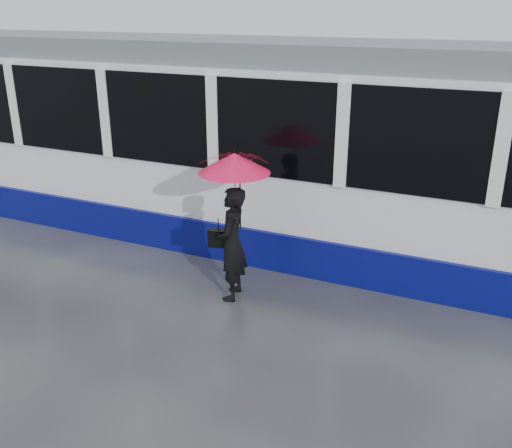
% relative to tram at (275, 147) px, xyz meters
% --- Properties ---
extents(ground, '(90.00, 90.00, 0.00)m').
position_rel_tram_xyz_m(ground, '(0.34, -2.50, -1.64)').
color(ground, '#2A2A2F').
rests_on(ground, ground).
extents(rails, '(34.00, 1.51, 0.02)m').
position_rel_tram_xyz_m(rails, '(0.34, -0.00, -1.63)').
color(rails, '#3F3D38').
rests_on(rails, ground).
extents(tram, '(26.00, 2.56, 3.35)m').
position_rel_tram_xyz_m(tram, '(0.00, 0.00, 0.00)').
color(tram, white).
rests_on(tram, ground).
extents(woman, '(0.51, 0.66, 1.61)m').
position_rel_tram_xyz_m(woman, '(0.33, -2.26, -0.83)').
color(woman, black).
rests_on(woman, ground).
extents(umbrella, '(1.14, 1.14, 1.09)m').
position_rel_tram_xyz_m(umbrella, '(0.38, -2.26, 0.13)').
color(umbrella, '#EF1494').
rests_on(umbrella, ground).
extents(handbag, '(0.31, 0.19, 0.43)m').
position_rel_tram_xyz_m(handbag, '(0.11, -2.24, -0.79)').
color(handbag, black).
rests_on(handbag, ground).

